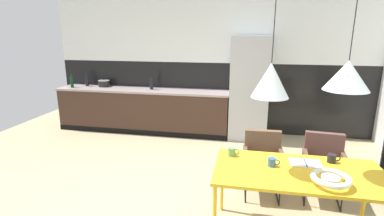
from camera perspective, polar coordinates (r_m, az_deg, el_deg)
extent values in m
plane|color=tan|center=(3.65, -3.44, -19.13)|extent=(8.56, 8.56, 0.00)
cube|color=black|center=(6.15, 3.59, 2.24)|extent=(6.59, 0.12, 1.43)
cube|color=white|center=(6.01, 3.82, 15.66)|extent=(6.59, 0.12, 1.43)
cube|color=#3B261D|center=(6.20, -9.49, -0.56)|extent=(3.56, 0.60, 0.85)
cube|color=#9F908E|center=(6.11, -9.66, 3.48)|extent=(3.59, 0.63, 0.04)
cube|color=black|center=(6.04, -10.35, -4.74)|extent=(3.56, 0.01, 0.10)
cube|color=#ADAFB2|center=(5.69, 11.10, 3.75)|extent=(0.71, 0.60, 1.96)
cube|color=gold|center=(3.00, 20.13, -11.71)|extent=(1.58, 0.81, 0.03)
cylinder|color=gold|center=(3.46, 5.92, -14.17)|extent=(0.04, 0.04, 0.73)
cylinder|color=yellow|center=(3.67, 30.75, -14.54)|extent=(0.04, 0.04, 0.73)
cube|color=brown|center=(3.80, 13.68, -10.72)|extent=(0.50, 0.48, 0.06)
cube|color=brown|center=(3.90, 13.63, -6.73)|extent=(0.46, 0.10, 0.35)
cube|color=brown|center=(3.78, 17.13, -9.40)|extent=(0.07, 0.42, 0.14)
cube|color=brown|center=(3.74, 10.37, -9.24)|extent=(0.07, 0.42, 0.14)
cylinder|color=black|center=(3.76, 16.84, -15.16)|extent=(0.02, 0.02, 0.40)
cylinder|color=black|center=(3.72, 10.52, -15.08)|extent=(0.02, 0.02, 0.40)
cylinder|color=black|center=(4.09, 16.12, -12.55)|extent=(0.02, 0.02, 0.40)
cylinder|color=black|center=(4.05, 10.38, -12.44)|extent=(0.02, 0.02, 0.40)
cylinder|color=black|center=(4.01, 16.26, -16.21)|extent=(0.03, 0.41, 0.02)
cylinder|color=black|center=(3.98, 10.31, -16.13)|extent=(0.03, 0.41, 0.02)
cube|color=brown|center=(3.94, 24.38, -10.71)|extent=(0.52, 0.50, 0.06)
cube|color=brown|center=(4.05, 24.35, -6.84)|extent=(0.46, 0.12, 0.36)
cube|color=brown|center=(3.94, 27.74, -9.52)|extent=(0.09, 0.42, 0.14)
cube|color=brown|center=(3.87, 21.28, -9.20)|extent=(0.09, 0.42, 0.14)
cylinder|color=black|center=(3.91, 27.36, -15.04)|extent=(0.02, 0.02, 0.40)
cylinder|color=black|center=(3.85, 21.31, -14.84)|extent=(0.02, 0.02, 0.40)
cylinder|color=black|center=(4.24, 26.47, -12.57)|extent=(0.02, 0.02, 0.40)
cylinder|color=black|center=(4.18, 20.96, -12.33)|extent=(0.02, 0.02, 0.40)
cylinder|color=black|center=(4.16, 26.58, -16.08)|extent=(0.06, 0.41, 0.02)
cylinder|color=black|center=(4.10, 20.88, -15.89)|extent=(0.06, 0.41, 0.02)
cylinder|color=silver|center=(2.83, 25.44, -12.74)|extent=(0.16, 0.16, 0.07)
torus|color=beige|center=(2.82, 25.50, -12.27)|extent=(0.34, 0.34, 0.05)
cube|color=white|center=(3.15, 19.92, -9.98)|extent=(0.15, 0.20, 0.01)
cube|color=white|center=(3.18, 22.65, -10.03)|extent=(0.15, 0.20, 0.01)
cube|color=#334C8C|center=(3.16, 21.30, -9.88)|extent=(0.01, 0.20, 0.00)
cylinder|color=#5B8456|center=(3.14, 7.78, -8.50)|extent=(0.08, 0.08, 0.09)
torus|color=#5B8456|center=(3.14, 8.73, -8.48)|extent=(0.06, 0.01, 0.06)
cylinder|color=black|center=(3.28, 25.63, -8.86)|extent=(0.08, 0.08, 0.09)
torus|color=black|center=(3.29, 26.56, -8.80)|extent=(0.06, 0.01, 0.06)
cylinder|color=#335B93|center=(2.99, 15.30, -10.18)|extent=(0.08, 0.08, 0.08)
torus|color=#335B93|center=(2.99, 16.27, -10.14)|extent=(0.06, 0.01, 0.06)
cylinder|color=black|center=(6.58, -16.81, 4.58)|extent=(0.24, 0.24, 0.12)
cylinder|color=gray|center=(6.57, -16.86, 5.17)|extent=(0.24, 0.24, 0.01)
sphere|color=black|center=(6.57, -16.87, 5.32)|extent=(0.02, 0.02, 0.02)
cylinder|color=#0F3319|center=(6.68, -22.43, 4.73)|extent=(0.06, 0.06, 0.24)
cylinder|color=#0F3319|center=(6.66, -22.55, 5.96)|extent=(0.03, 0.03, 0.06)
cylinder|color=black|center=(6.76, -19.86, 4.99)|extent=(0.07, 0.07, 0.22)
cylinder|color=black|center=(6.74, -19.96, 6.20)|extent=(0.03, 0.03, 0.07)
cylinder|color=black|center=(6.03, -7.94, 4.84)|extent=(0.07, 0.07, 0.26)
cylinder|color=black|center=(6.00, -7.99, 6.35)|extent=(0.03, 0.03, 0.07)
cylinder|color=black|center=(2.67, 16.12, 19.64)|extent=(0.01, 0.01, 1.04)
cone|color=silver|center=(2.69, 15.11, 5.24)|extent=(0.34, 0.34, 0.31)
cone|color=silver|center=(2.83, 28.07, 5.61)|extent=(0.38, 0.38, 0.26)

